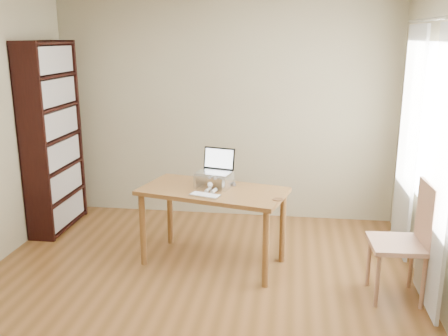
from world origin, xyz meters
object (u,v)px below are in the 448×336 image
bookshelf (53,138)px  chair (408,237)px  keyboard (205,195)px  cat (218,179)px  desk (213,200)px  laptop (215,166)px

bookshelf → chair: (3.61, -1.14, -0.50)m
keyboard → cat: size_ratio=0.61×
keyboard → cat: 0.34m
cat → chair: 1.77m
desk → laptop: (0.00, 0.14, 0.29)m
laptop → keyboard: bearing=-81.8°
keyboard → chair: (1.73, -0.22, -0.21)m
chair → laptop: bearing=158.3°
keyboard → chair: size_ratio=0.30×
laptop → keyboard: size_ratio=1.19×
laptop → chair: 1.83m
keyboard → cat: (0.07, 0.33, 0.06)m
desk → laptop: size_ratio=4.10×
bookshelf → chair: 3.82m
desk → cat: cat is taller
bookshelf → laptop: bearing=-16.5°
bookshelf → laptop: 2.00m
laptop → chair: size_ratio=0.35×
cat → laptop: bearing=154.4°
desk → keyboard: (-0.04, -0.22, 0.11)m
cat → chair: bearing=-5.6°
laptop → desk: bearing=-76.1°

